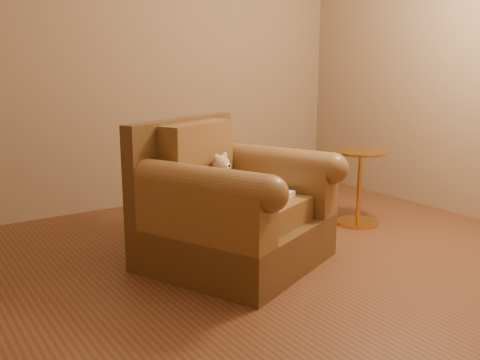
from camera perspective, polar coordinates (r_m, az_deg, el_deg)
floor at (r=3.25m, az=5.08°, el=-9.93°), size 4.00×4.00×0.00m
armchair at (r=3.33m, az=-1.10°, el=-3.10°), size 1.27×1.25×0.89m
teddy_bear at (r=3.38m, az=-1.74°, el=0.23°), size 0.19×0.22×0.26m
guidebook at (r=3.22m, az=2.12°, el=-1.85°), size 0.49×0.39×0.03m
side_table at (r=4.21m, az=12.59°, el=-0.53°), size 0.41×0.41×0.58m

